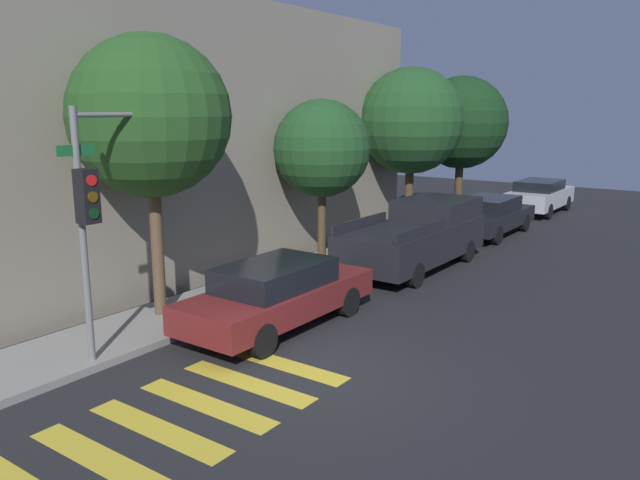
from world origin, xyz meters
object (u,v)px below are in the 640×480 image
(pickup_truck, at_px, (417,235))
(tree_behind_truck, at_px, (461,123))
(tree_near_corner, at_px, (150,117))
(sedan_near_corner, at_px, (278,293))
(tree_far_end, at_px, (411,121))
(tree_midblock, at_px, (322,149))
(sedan_far_end, at_px, (539,195))
(sedan_middle, at_px, (489,215))
(traffic_light_pole, at_px, (103,187))

(pickup_truck, relative_size, tree_behind_truck, 0.94)
(tree_behind_truck, bearing_deg, tree_near_corner, 180.00)
(tree_near_corner, bearing_deg, sedan_near_corner, -65.25)
(tree_near_corner, xyz_separation_m, tree_far_end, (11.33, 0.00, -0.26))
(tree_midblock, height_order, tree_far_end, tree_far_end)
(tree_near_corner, bearing_deg, pickup_truck, -17.77)
(pickup_truck, xyz_separation_m, sedan_far_end, (11.61, -0.00, -0.17))
(sedan_middle, height_order, tree_behind_truck, tree_behind_truck)
(pickup_truck, xyz_separation_m, tree_far_end, (3.96, 2.36, 3.10))
(pickup_truck, bearing_deg, sedan_far_end, -0.00)
(sedan_near_corner, relative_size, tree_far_end, 0.79)
(pickup_truck, distance_m, sedan_middle, 5.62)
(tree_near_corner, bearing_deg, traffic_light_pole, -151.23)
(sedan_near_corner, relative_size, sedan_far_end, 1.02)
(traffic_light_pole, bearing_deg, sedan_far_end, -3.45)
(tree_midblock, bearing_deg, tree_far_end, 0.00)
(sedan_near_corner, relative_size, pickup_truck, 0.86)
(tree_near_corner, height_order, tree_behind_truck, tree_near_corner)
(traffic_light_pole, relative_size, tree_far_end, 0.77)
(tree_midblock, bearing_deg, sedan_far_end, -10.30)
(traffic_light_pole, xyz_separation_m, tree_midblock, (7.98, 1.10, 0.20))
(traffic_light_pole, height_order, tree_far_end, tree_far_end)
(traffic_light_pole, height_order, pickup_truck, traffic_light_pole)
(pickup_truck, xyz_separation_m, tree_behind_truck, (8.35, 2.36, 2.96))
(sedan_far_end, bearing_deg, sedan_near_corner, 180.00)
(traffic_light_pole, relative_size, pickup_truck, 0.83)
(tree_far_end, bearing_deg, sedan_near_corner, -167.01)
(tree_near_corner, distance_m, tree_midblock, 6.05)
(sedan_far_end, distance_m, tree_near_corner, 19.45)
(sedan_far_end, height_order, tree_behind_truck, tree_behind_truck)
(tree_far_end, bearing_deg, sedan_far_end, -17.16)
(traffic_light_pole, xyz_separation_m, pickup_truck, (9.37, -1.26, -2.22))
(sedan_middle, relative_size, tree_behind_truck, 0.81)
(tree_midblock, distance_m, tree_far_end, 5.40)
(sedan_near_corner, height_order, tree_far_end, tree_far_end)
(tree_behind_truck, bearing_deg, sedan_far_end, -35.89)
(sedan_middle, distance_m, tree_midblock, 7.85)
(pickup_truck, bearing_deg, tree_far_end, 30.82)
(sedan_far_end, relative_size, tree_behind_truck, 0.79)
(traffic_light_pole, distance_m, tree_behind_truck, 17.77)
(sedan_far_end, height_order, tree_midblock, tree_midblock)
(sedan_near_corner, xyz_separation_m, sedan_far_end, (17.89, -0.00, 0.03))
(pickup_truck, bearing_deg, tree_behind_truck, 15.81)
(tree_midblock, bearing_deg, pickup_truck, -59.46)
(sedan_middle, bearing_deg, sedan_near_corner, 180.00)
(tree_behind_truck, bearing_deg, pickup_truck, -164.19)
(traffic_light_pole, distance_m, sedan_far_end, 21.16)
(tree_behind_truck, bearing_deg, sedan_middle, -139.09)
(traffic_light_pole, relative_size, sedan_middle, 0.97)
(sedan_near_corner, xyz_separation_m, tree_behind_truck, (14.63, 2.36, 3.16))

